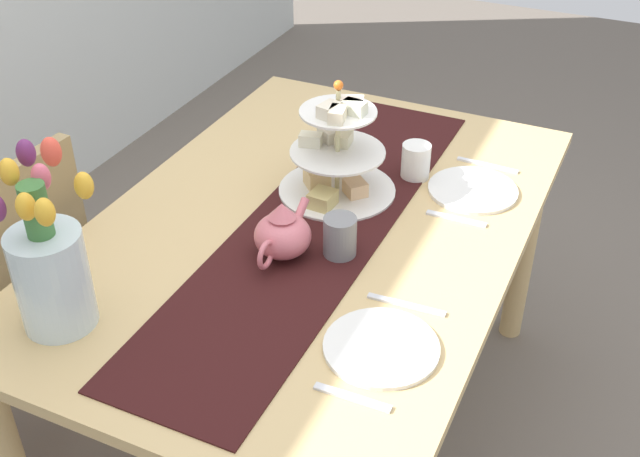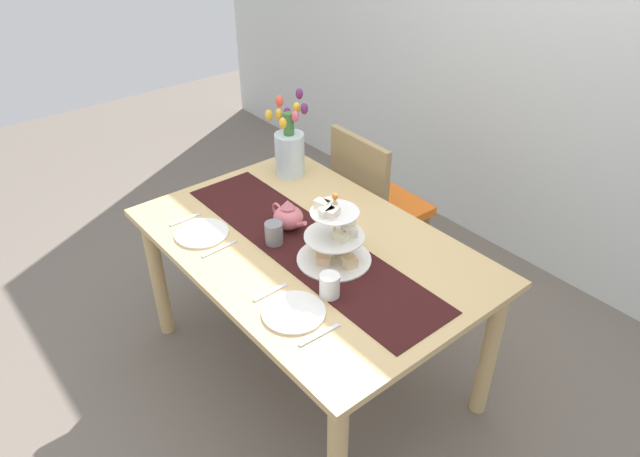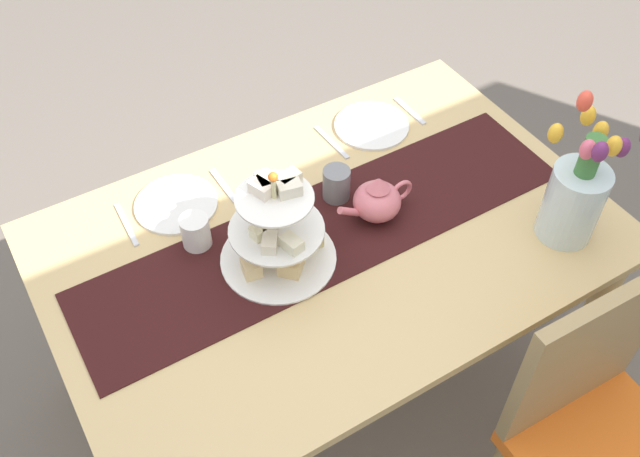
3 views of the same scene
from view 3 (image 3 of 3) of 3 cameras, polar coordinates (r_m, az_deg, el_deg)
ground_plane at (r=2.48m, az=0.65°, el=-11.84°), size 8.00×8.00×0.00m
dining_table at (r=1.96m, az=0.81°, el=-2.58°), size 1.49×0.98×0.73m
chair_left at (r=1.96m, az=21.51°, el=-14.77°), size 0.43×0.43×0.91m
table_runner at (r=1.89m, az=0.54°, el=-0.19°), size 1.38×0.33×0.00m
tiered_cake_stand at (r=1.76m, az=-3.37°, el=-0.51°), size 0.30×0.30×0.30m
teapot at (r=1.90m, az=4.65°, el=2.31°), size 0.24×0.13×0.14m
tulip_vase at (r=1.90m, az=19.95°, el=2.66°), size 0.15×0.21×0.43m
dinner_plate_left at (r=2.21m, az=4.17°, el=8.26°), size 0.23×0.23×0.01m
fork_left at (r=2.28m, az=7.24°, el=9.38°), size 0.02×0.15×0.01m
knife_left at (r=2.15m, az=0.93°, el=6.96°), size 0.02×0.17×0.01m
dinner_plate_right at (r=2.00m, az=-11.51°, el=1.94°), size 0.23×0.23×0.01m
fork_right at (r=2.03m, az=-7.77°, el=3.44°), size 0.02×0.15×0.01m
knife_right at (r=1.98m, az=-15.32°, el=0.30°), size 0.02×0.17×0.01m
mug_grey at (r=1.95m, az=1.33°, el=3.63°), size 0.08×0.08×0.09m
mug_white_text at (r=1.86m, az=-9.99°, el=-0.28°), size 0.08×0.08×0.09m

